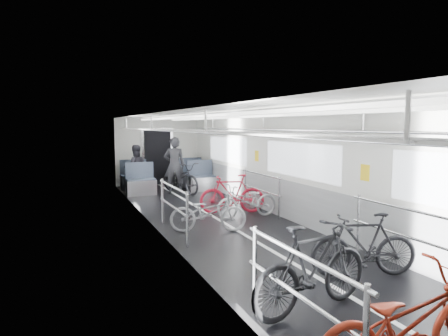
% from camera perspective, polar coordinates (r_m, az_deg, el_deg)
% --- Properties ---
extents(car_shell, '(3.02, 14.01, 2.41)m').
position_cam_1_polar(car_shell, '(9.70, -2.45, 0.07)').
color(car_shell, black).
rests_on(car_shell, ground).
extents(bike_left_near, '(1.85, 0.71, 0.96)m').
position_cam_1_polar(bike_left_near, '(3.93, 24.54, -19.60)').
color(bike_left_near, maroon).
rests_on(bike_left_near, floor).
extents(bike_left_mid, '(1.81, 0.79, 1.05)m').
position_cam_1_polar(bike_left_mid, '(4.82, 12.57, -13.71)').
color(bike_left_mid, black).
rests_on(bike_left_mid, floor).
extents(bike_left_far, '(1.63, 0.99, 0.81)m').
position_cam_1_polar(bike_left_far, '(8.10, -2.30, -6.32)').
color(bike_left_far, '#9FA0A4').
rests_on(bike_left_far, floor).
extents(bike_right_near, '(1.59, 0.92, 0.92)m').
position_cam_1_polar(bike_right_near, '(6.10, 19.34, -10.30)').
color(bike_right_near, black).
rests_on(bike_right_near, floor).
extents(bike_right_mid, '(1.55, 0.60, 0.80)m').
position_cam_1_polar(bike_right_mid, '(9.31, 3.37, -4.72)').
color(bike_right_mid, '#A7A7AB').
rests_on(bike_right_mid, floor).
extents(bike_right_far, '(1.66, 0.88, 0.96)m').
position_cam_1_polar(bike_right_far, '(9.78, 1.19, -3.71)').
color(bike_right_far, '#B21529').
rests_on(bike_right_far, floor).
extents(bike_aisle, '(1.21, 2.01, 0.99)m').
position_cam_1_polar(bike_aisle, '(12.70, -6.23, -1.39)').
color(bike_aisle, black).
rests_on(bike_aisle, floor).
extents(person_standing, '(0.74, 0.57, 1.79)m').
position_cam_1_polar(person_standing, '(12.60, -7.09, 0.36)').
color(person_standing, black).
rests_on(person_standing, floor).
extents(person_seated, '(0.77, 0.62, 1.52)m').
position_cam_1_polar(person_seated, '(13.28, -12.53, -0.02)').
color(person_seated, '#2D2B33').
rests_on(person_seated, floor).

